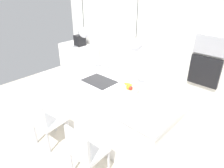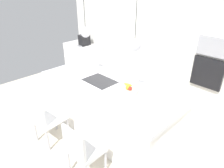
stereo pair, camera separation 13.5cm
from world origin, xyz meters
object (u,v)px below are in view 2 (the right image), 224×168
(fruit_bowl, at_px, (129,90))
(chair_middle, at_px, (82,148))
(microwave, at_px, (214,47))
(coffee_machine, at_px, (84,40))
(chair_near, at_px, (46,118))
(oven, at_px, (207,73))

(fruit_bowl, xyz_separation_m, chair_middle, (0.09, -1.01, -0.46))
(microwave, bearing_deg, chair_middle, -101.05)
(coffee_machine, xyz_separation_m, chair_near, (1.85, -2.24, -0.53))
(coffee_machine, bearing_deg, chair_near, -50.46)
(chair_near, distance_m, chair_middle, 0.96)
(fruit_bowl, xyz_separation_m, coffee_machine, (-2.72, 1.23, 0.06))
(microwave, xyz_separation_m, chair_middle, (-0.49, -2.53, -0.96))
(chair_near, bearing_deg, chair_middle, 0.36)
(coffee_machine, height_order, chair_middle, coffee_machine)
(fruit_bowl, height_order, microwave, microwave)
(oven, xyz_separation_m, chair_near, (-1.46, -2.54, -0.47))
(chair_middle, bearing_deg, microwave, 78.95)
(oven, bearing_deg, fruit_bowl, -111.15)
(microwave, distance_m, oven, 0.50)
(microwave, bearing_deg, oven, 0.00)
(microwave, bearing_deg, fruit_bowl, -111.15)
(fruit_bowl, height_order, oven, oven)
(microwave, xyz_separation_m, chair_near, (-1.46, -2.54, -0.97))
(coffee_machine, relative_size, chair_middle, 0.44)
(fruit_bowl, relative_size, chair_near, 0.35)
(coffee_machine, bearing_deg, fruit_bowl, -24.25)
(fruit_bowl, bearing_deg, microwave, 68.85)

